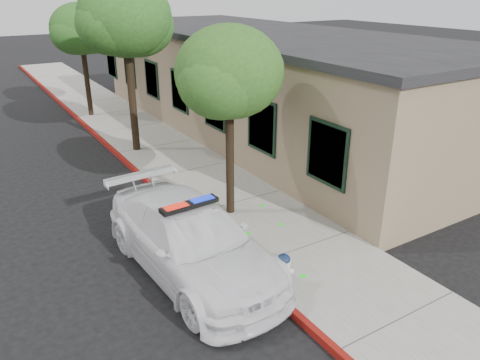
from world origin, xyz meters
name	(u,v)px	position (x,y,z in m)	size (l,w,h in m)	color
ground	(243,274)	(0.00, 0.00, 0.00)	(120.00, 120.00, 0.00)	black
sidewalk	(235,204)	(1.60, 3.00, 0.07)	(3.20, 60.00, 0.15)	gray
red_curb	(187,217)	(0.06, 3.00, 0.08)	(0.14, 60.00, 0.16)	maroon
clapboard_building	(264,82)	(6.69, 9.00, 2.13)	(7.30, 20.89, 4.24)	#837356
police_car	(191,239)	(-0.90, 0.73, 0.79)	(2.54, 5.57, 1.70)	white
fire_hydrant	(283,270)	(0.35, -1.00, 0.54)	(0.44, 0.39, 0.78)	white
street_tree_near	(230,77)	(1.19, 2.56, 3.87)	(2.89, 2.73, 4.99)	black
street_tree_mid	(126,21)	(0.85, 9.05, 4.81)	(3.51, 3.24, 6.18)	black
street_tree_far	(82,32)	(0.78, 15.08, 4.01)	(2.92, 2.71, 5.13)	black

